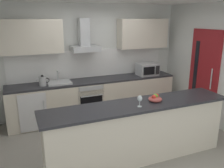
{
  "coord_description": "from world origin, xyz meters",
  "views": [
    {
      "loc": [
        -1.65,
        -3.65,
        2.29
      ],
      "look_at": [
        0.02,
        0.42,
        1.05
      ],
      "focal_mm": 37.92,
      "sensor_mm": 36.0,
      "label": 1
    }
  ],
  "objects_px": {
    "sink": "(59,82)",
    "range_hood": "(85,41)",
    "refrigerator": "(32,108)",
    "kettle": "(43,81)",
    "oven": "(88,99)",
    "wine_glass": "(140,99)",
    "microwave": "(147,69)",
    "fruit_bowl": "(155,99)"
  },
  "relations": [
    {
      "from": "range_hood",
      "to": "refrigerator",
      "type": "bearing_deg",
      "value": -173.94
    },
    {
      "from": "refrigerator",
      "to": "sink",
      "type": "xyz_separation_m",
      "value": [
        0.61,
        0.01,
        0.5
      ]
    },
    {
      "from": "microwave",
      "to": "refrigerator",
      "type": "bearing_deg",
      "value": 179.48
    },
    {
      "from": "oven",
      "to": "wine_glass",
      "type": "height_order",
      "value": "wine_glass"
    },
    {
      "from": "refrigerator",
      "to": "fruit_bowl",
      "type": "relative_size",
      "value": 3.86
    },
    {
      "from": "oven",
      "to": "range_hood",
      "type": "height_order",
      "value": "range_hood"
    },
    {
      "from": "range_hood",
      "to": "fruit_bowl",
      "type": "relative_size",
      "value": 3.27
    },
    {
      "from": "oven",
      "to": "microwave",
      "type": "distance_m",
      "value": 1.66
    },
    {
      "from": "oven",
      "to": "fruit_bowl",
      "type": "distance_m",
      "value": 2.1
    },
    {
      "from": "microwave",
      "to": "fruit_bowl",
      "type": "distance_m",
      "value": 2.14
    },
    {
      "from": "refrigerator",
      "to": "kettle",
      "type": "bearing_deg",
      "value": -6.78
    },
    {
      "from": "range_hood",
      "to": "fruit_bowl",
      "type": "xyz_separation_m",
      "value": [
        0.57,
        -2.07,
        -0.76
      ]
    },
    {
      "from": "oven",
      "to": "range_hood",
      "type": "bearing_deg",
      "value": 90.0
    },
    {
      "from": "oven",
      "to": "kettle",
      "type": "distance_m",
      "value": 1.13
    },
    {
      "from": "range_hood",
      "to": "fruit_bowl",
      "type": "distance_m",
      "value": 2.27
    },
    {
      "from": "sink",
      "to": "range_hood",
      "type": "height_order",
      "value": "range_hood"
    },
    {
      "from": "sink",
      "to": "fruit_bowl",
      "type": "distance_m",
      "value": 2.29
    },
    {
      "from": "oven",
      "to": "kettle",
      "type": "height_order",
      "value": "kettle"
    },
    {
      "from": "microwave",
      "to": "wine_glass",
      "type": "height_order",
      "value": "microwave"
    },
    {
      "from": "refrigerator",
      "to": "range_hood",
      "type": "distance_m",
      "value": 1.85
    },
    {
      "from": "fruit_bowl",
      "to": "refrigerator",
      "type": "bearing_deg",
      "value": 133.23
    },
    {
      "from": "kettle",
      "to": "refrigerator",
      "type": "bearing_deg",
      "value": 173.22
    },
    {
      "from": "sink",
      "to": "range_hood",
      "type": "xyz_separation_m",
      "value": [
        0.64,
        0.12,
        0.86
      ]
    },
    {
      "from": "sink",
      "to": "fruit_bowl",
      "type": "bearing_deg",
      "value": -58.18
    },
    {
      "from": "sink",
      "to": "wine_glass",
      "type": "bearing_deg",
      "value": -67.39
    },
    {
      "from": "sink",
      "to": "range_hood",
      "type": "distance_m",
      "value": 1.08
    },
    {
      "from": "refrigerator",
      "to": "wine_glass",
      "type": "height_order",
      "value": "wine_glass"
    },
    {
      "from": "oven",
      "to": "refrigerator",
      "type": "bearing_deg",
      "value": -179.87
    },
    {
      "from": "sink",
      "to": "microwave",
      "type": "bearing_deg",
      "value": -1.02
    },
    {
      "from": "range_hood",
      "to": "kettle",
      "type": "bearing_deg",
      "value": -170.59
    },
    {
      "from": "oven",
      "to": "wine_glass",
      "type": "relative_size",
      "value": 4.5
    },
    {
      "from": "wine_glass",
      "to": "kettle",
      "type": "bearing_deg",
      "value": 120.91
    },
    {
      "from": "sink",
      "to": "kettle",
      "type": "xyz_separation_m",
      "value": [
        -0.35,
        -0.04,
        0.08
      ]
    },
    {
      "from": "sink",
      "to": "fruit_bowl",
      "type": "xyz_separation_m",
      "value": [
        1.21,
        -1.95,
        0.1
      ]
    },
    {
      "from": "kettle",
      "to": "sink",
      "type": "bearing_deg",
      "value": 7.3
    },
    {
      "from": "microwave",
      "to": "kettle",
      "type": "height_order",
      "value": "microwave"
    },
    {
      "from": "oven",
      "to": "wine_glass",
      "type": "bearing_deg",
      "value": -83.82
    },
    {
      "from": "range_hood",
      "to": "wine_glass",
      "type": "relative_size",
      "value": 4.05
    },
    {
      "from": "refrigerator",
      "to": "range_hood",
      "type": "xyz_separation_m",
      "value": [
        1.25,
        0.13,
        1.36
      ]
    },
    {
      "from": "oven",
      "to": "refrigerator",
      "type": "distance_m",
      "value": 1.25
    },
    {
      "from": "kettle",
      "to": "range_hood",
      "type": "relative_size",
      "value": 0.4
    },
    {
      "from": "fruit_bowl",
      "to": "sink",
      "type": "bearing_deg",
      "value": 121.82
    }
  ]
}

